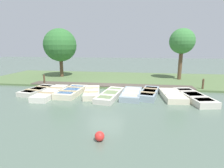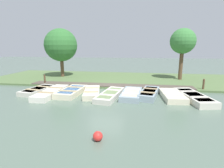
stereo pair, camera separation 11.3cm
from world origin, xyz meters
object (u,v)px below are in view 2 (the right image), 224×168
at_px(rowboat_0, 38,90).
at_px(rowboat_6, 149,93).
at_px(park_tree_far_left, 61,45).
at_px(buoy, 98,136).
at_px(rowboat_2, 72,91).
at_px(park_tree_left, 183,42).
at_px(rowboat_5, 131,94).
at_px(mooring_post_near, 45,80).
at_px(rowboat_4, 110,95).
at_px(rowboat_1, 51,92).
at_px(rowboat_7, 172,95).
at_px(rowboat_8, 193,97).
at_px(rowboat_3, 92,92).
at_px(mooring_post_far, 203,85).

relative_size(rowboat_0, rowboat_6, 0.94).
bearing_deg(park_tree_far_left, buoy, 29.53).
bearing_deg(rowboat_2, park_tree_left, 129.11).
relative_size(rowboat_5, rowboat_6, 0.99).
bearing_deg(rowboat_2, mooring_post_near, -122.16).
xyz_separation_m(rowboat_4, rowboat_6, (-0.54, 2.44, 0.04)).
xyz_separation_m(rowboat_0, buoy, (5.64, 5.68, 0.01)).
relative_size(mooring_post_near, park_tree_left, 0.19).
distance_m(rowboat_1, rowboat_6, 6.41).
distance_m(rowboat_6, rowboat_7, 1.42).
height_order(rowboat_4, rowboat_8, rowboat_8).
height_order(rowboat_5, mooring_post_near, mooring_post_near).
bearing_deg(rowboat_6, rowboat_0, -76.61).
height_order(rowboat_4, park_tree_far_left, park_tree_far_left).
bearing_deg(rowboat_6, rowboat_2, -75.36).
xyz_separation_m(rowboat_5, park_tree_left, (-6.03, 4.21, 3.40)).
xyz_separation_m(rowboat_3, buoy, (5.61, 1.77, -0.01)).
bearing_deg(buoy, rowboat_0, -134.81).
relative_size(rowboat_2, rowboat_3, 0.99).
bearing_deg(buoy, rowboat_7, 149.15).
distance_m(rowboat_0, rowboat_2, 2.52).
distance_m(rowboat_1, park_tree_left, 11.98).
bearing_deg(park_tree_left, rowboat_7, -15.72).
bearing_deg(rowboat_0, mooring_post_far, 110.30).
xyz_separation_m(rowboat_2, rowboat_5, (-0.02, 4.02, -0.01)).
height_order(rowboat_1, rowboat_4, rowboat_1).
xyz_separation_m(park_tree_far_left, park_tree_left, (-0.15, 11.58, 0.29)).
distance_m(rowboat_3, buoy, 5.89).
bearing_deg(mooring_post_far, rowboat_5, -66.00).
bearing_deg(rowboat_6, rowboat_3, -74.69).
xyz_separation_m(rowboat_1, rowboat_3, (-0.48, 2.63, -0.00)).
height_order(rowboat_1, rowboat_7, rowboat_1).
bearing_deg(rowboat_7, rowboat_2, -93.91).
bearing_deg(park_tree_far_left, rowboat_0, 8.10).
bearing_deg(rowboat_8, rowboat_2, -102.16).
xyz_separation_m(rowboat_4, mooring_post_near, (-2.56, -5.94, 0.30)).
distance_m(rowboat_3, rowboat_7, 5.15).
relative_size(rowboat_0, rowboat_5, 0.94).
height_order(mooring_post_near, mooring_post_far, same).
bearing_deg(park_tree_left, rowboat_1, -55.45).
xyz_separation_m(rowboat_4, mooring_post_far, (-2.56, 6.35, 0.30)).
bearing_deg(mooring_post_far, mooring_post_near, -90.00).
bearing_deg(rowboat_7, rowboat_0, -94.40).
relative_size(rowboat_6, mooring_post_far, 3.29).
distance_m(rowboat_7, buoy, 6.60).
xyz_separation_m(rowboat_7, park_tree_far_left, (-5.84, -9.90, 3.11)).
bearing_deg(rowboat_1, rowboat_0, -112.21).
relative_size(rowboat_8, park_tree_left, 0.77).
bearing_deg(rowboat_3, rowboat_2, -101.38).
bearing_deg(park_tree_left, mooring_post_far, 12.23).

